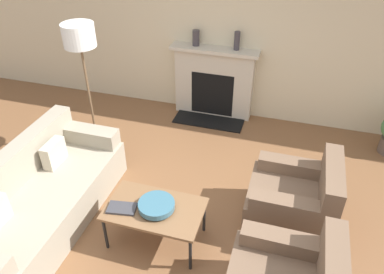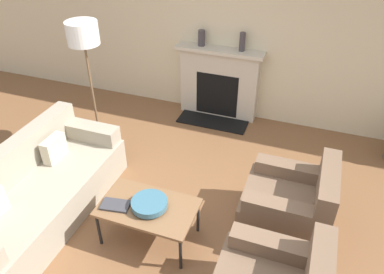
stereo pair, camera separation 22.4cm
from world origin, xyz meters
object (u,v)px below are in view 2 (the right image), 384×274
at_px(coffee_table, 148,209).
at_px(floor_lamp, 84,43).
at_px(armchair_far, 290,205).
at_px(fireplace, 219,84).
at_px(couch, 37,194).
at_px(book, 115,205).
at_px(bowl, 149,204).
at_px(mantel_vase_left, 202,38).
at_px(mantel_vase_center_left, 242,42).

height_order(coffee_table, floor_lamp, floor_lamp).
bearing_deg(armchair_far, fireplace, -145.70).
relative_size(couch, coffee_table, 2.24).
distance_m(armchair_far, book, 1.80).
xyz_separation_m(armchair_far, bowl, (-1.31, -0.64, 0.18)).
xyz_separation_m(fireplace, bowl, (0.09, -2.68, -0.04)).
distance_m(couch, floor_lamp, 1.86).
xyz_separation_m(book, mantel_vase_left, (-0.05, 2.80, 0.76)).
relative_size(fireplace, mantel_vase_left, 5.76).
height_order(fireplace, armchair_far, fireplace).
relative_size(couch, book, 7.11).
distance_m(couch, book, 0.99).
bearing_deg(couch, bowl, -84.79).
height_order(bowl, floor_lamp, floor_lamp).
bearing_deg(mantel_vase_center_left, book, -101.25).
relative_size(fireplace, armchair_far, 1.49).
bearing_deg(armchair_far, coffee_table, -64.45).
relative_size(book, mantel_vase_left, 1.33).
distance_m(book, mantel_vase_center_left, 2.96).
relative_size(coffee_table, mantel_vase_center_left, 3.62).
distance_m(fireplace, couch, 3.06).
distance_m(fireplace, coffee_table, 2.68).
xyz_separation_m(book, floor_lamp, (-1.09, 1.40, 1.04)).
relative_size(couch, mantel_vase_center_left, 8.11).
bearing_deg(armchair_far, floor_lamp, -103.68).
distance_m(couch, coffee_table, 1.30).
bearing_deg(bowl, armchair_far, 26.14).
distance_m(book, floor_lamp, 2.06).
xyz_separation_m(fireplace, mantel_vase_center_left, (0.31, 0.01, 0.70)).
relative_size(fireplace, book, 4.32).
distance_m(fireplace, floor_lamp, 2.14).
bearing_deg(floor_lamp, bowl, -42.63).
bearing_deg(couch, mantel_vase_center_left, -28.65).
height_order(armchair_far, coffee_table, armchair_far).
height_order(armchair_far, floor_lamp, floor_lamp).
distance_m(coffee_table, book, 0.33).
bearing_deg(couch, book, -88.91).
relative_size(bowl, book, 1.19).
relative_size(fireplace, bowl, 3.64).
bearing_deg(coffee_table, fireplace, 91.33).
xyz_separation_m(couch, floor_lamp, (-0.10, 1.42, 1.19)).
bearing_deg(floor_lamp, mantel_vase_left, 53.39).
distance_m(fireplace, book, 2.79).
bearing_deg(mantel_vase_left, armchair_far, -50.62).
bearing_deg(floor_lamp, armchair_far, -13.68).
bearing_deg(fireplace, coffee_table, -88.67).
distance_m(couch, bowl, 1.33).
xyz_separation_m(coffee_table, mantel_vase_left, (-0.36, 2.69, 0.81)).
relative_size(couch, armchair_far, 2.45).
xyz_separation_m(armchair_far, mantel_vase_center_left, (-1.08, 2.05, 0.93)).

